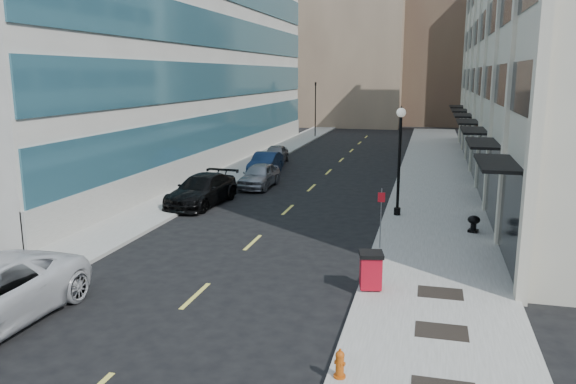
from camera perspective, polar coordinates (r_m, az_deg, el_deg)
The scene contains 21 objects.
ground at distance 16.85m, azimuth -12.16°, elevation -12.78°, with size 160.00×160.00×0.00m, color black.
sidewalk_right at distance 34.33m, azimuth 14.74°, elevation -0.07°, with size 5.00×80.00×0.15m, color gray.
sidewalk_left at distance 36.90m, azimuth -7.52°, elevation 1.04°, with size 3.00×80.00×0.15m, color gray.
building_left at distance 46.78m, azimuth -15.76°, elevation 15.18°, with size 16.14×46.00×20.00m.
skyline_tan_near at distance 82.68m, azimuth 6.83°, elevation 16.69°, with size 14.00×18.00×28.00m, color #9C8266.
skyline_brown at distance 86.23m, azimuth 15.61°, elevation 18.16°, with size 12.00×16.00×34.00m, color brown.
skyline_tan_far at distance 94.10m, azimuth 1.38°, elevation 14.34°, with size 12.00×14.00×22.00m, color #9C8266.
skyline_stone at distance 80.44m, azimuth 22.72°, elevation 13.16°, with size 10.00×14.00×20.00m, color #B0AA95.
grate_mid at distance 16.15m, azimuth 15.33°, elevation -13.47°, with size 1.40×1.00×0.01m, color black.
grate_far at distance 18.72m, azimuth 15.22°, elevation -9.85°, with size 1.40×1.00×0.01m, color black.
road_centerline at distance 32.19m, azimuth 1.30°, elevation -0.58°, with size 0.15×68.20×0.01m.
traffic_signal at distance 62.91m, azimuth 2.82°, elevation 10.74°, with size 0.66×0.66×6.98m.
car_black_pickup at distance 30.67m, azimuth -8.75°, elevation 0.19°, with size 2.27×5.59×1.62m, color black.
car_silver_sedan at distance 35.08m, azimuth -2.93°, elevation 1.68°, with size 1.78×4.42×1.50m, color gray.
car_blue_sedan at distance 39.94m, azimuth -2.30°, elevation 2.94°, with size 1.59×4.56×1.50m, color #122546.
car_grey_sedan at distance 44.61m, azimuth -1.26°, elevation 3.85°, with size 1.71×4.24×1.44m, color slate.
fire_hydrant at distance 13.42m, azimuth 5.28°, elevation -16.97°, with size 0.28×0.28×0.70m.
trash_bin at distance 18.38m, azimuth 8.41°, elevation -7.77°, with size 0.89×0.92×1.23m.
lamppost at distance 27.64m, azimuth 11.27°, elevation 4.05°, with size 0.45×0.45×5.36m.
sign_post at distance 22.43m, azimuth 9.43°, elevation -1.81°, with size 0.28×0.09×2.42m.
urn_planter at distance 25.93m, azimuth 18.35°, elevation -2.92°, with size 0.53×0.53×0.74m.
Camera 1 is at (7.04, -13.63, 6.95)m, focal length 35.00 mm.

